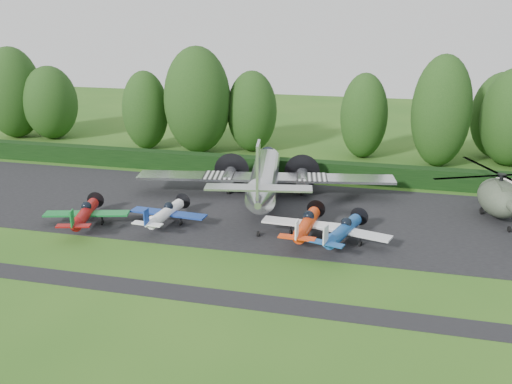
% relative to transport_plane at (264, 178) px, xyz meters
% --- Properties ---
extents(ground, '(160.00, 160.00, 0.00)m').
position_rel_transport_plane_xyz_m(ground, '(-2.40, -13.16, -2.20)').
color(ground, '#265618').
rests_on(ground, ground).
extents(apron, '(70.00, 18.00, 0.01)m').
position_rel_transport_plane_xyz_m(apron, '(-2.40, -3.16, -2.20)').
color(apron, black).
rests_on(apron, ground).
extents(taxiway_verge, '(70.00, 2.00, 0.00)m').
position_rel_transport_plane_xyz_m(taxiway_verge, '(-2.40, -19.16, -2.20)').
color(taxiway_verge, black).
rests_on(taxiway_verge, ground).
extents(hedgerow, '(90.00, 1.60, 2.00)m').
position_rel_transport_plane_xyz_m(hedgerow, '(-2.40, 7.84, -2.20)').
color(hedgerow, black).
rests_on(hedgerow, ground).
extents(transport_plane, '(24.61, 18.87, 7.89)m').
position_rel_transport_plane_xyz_m(transport_plane, '(0.00, 0.00, 0.00)').
color(transport_plane, silver).
rests_on(transport_plane, ground).
extents(light_plane_red, '(6.99, 7.35, 2.69)m').
position_rel_transport_plane_xyz_m(light_plane_red, '(-12.74, -10.19, -1.08)').
color(light_plane_red, maroon).
rests_on(light_plane_red, ground).
extents(light_plane_white, '(6.62, 6.96, 2.54)m').
position_rel_transport_plane_xyz_m(light_plane_white, '(-6.38, -8.31, -1.14)').
color(light_plane_white, white).
rests_on(light_plane_white, ground).
extents(light_plane_orange, '(7.36, 7.74, 2.83)m').
position_rel_transport_plane_xyz_m(light_plane_orange, '(5.46, -8.19, -1.02)').
color(light_plane_orange, '#E93B0D').
rests_on(light_plane_orange, ground).
extents(light_plane_blue, '(7.14, 7.51, 2.74)m').
position_rel_transport_plane_xyz_m(light_plane_blue, '(8.35, -8.78, -1.06)').
color(light_plane_blue, '#17488C').
rests_on(light_plane_blue, ground).
extents(helicopter, '(12.34, 14.45, 3.97)m').
position_rel_transport_plane_xyz_m(helicopter, '(20.64, 0.11, -0.06)').
color(helicopter, '#3D4938').
rests_on(helicopter, ground).
extents(tree_1, '(7.85, 7.85, 12.38)m').
position_rel_transport_plane_xyz_m(tree_1, '(-39.55, 18.05, 3.98)').
color(tree_1, black).
rests_on(tree_1, ground).
extents(tree_2, '(5.58, 5.58, 10.12)m').
position_rel_transport_plane_xyz_m(tree_2, '(7.82, 18.50, 2.85)').
color(tree_2, black).
rests_on(tree_2, ground).
extents(tree_5, '(5.77, 5.77, 9.89)m').
position_rel_transport_plane_xyz_m(tree_5, '(-19.23, 16.28, 2.73)').
color(tree_5, black).
rests_on(tree_5, ground).
extents(tree_6, '(6.19, 6.19, 10.03)m').
position_rel_transport_plane_xyz_m(tree_6, '(-5.87, 18.33, 2.80)').
color(tree_6, black).
rests_on(tree_6, ground).
extents(tree_7, '(7.24, 7.24, 9.90)m').
position_rel_transport_plane_xyz_m(tree_7, '(-34.27, 18.58, 2.74)').
color(tree_7, black).
rests_on(tree_7, ground).
extents(tree_8, '(6.57, 6.57, 12.58)m').
position_rel_transport_plane_xyz_m(tree_8, '(16.40, 16.72, 4.07)').
color(tree_8, black).
rests_on(tree_8, ground).
extents(tree_9, '(8.16, 8.16, 13.01)m').
position_rel_transport_plane_xyz_m(tree_9, '(-12.16, 16.06, 4.30)').
color(tree_9, black).
rests_on(tree_9, ground).
extents(tree_10, '(6.98, 6.98, 10.28)m').
position_rel_transport_plane_xyz_m(tree_10, '(23.55, 22.03, 2.93)').
color(tree_10, black).
rests_on(tree_10, ground).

